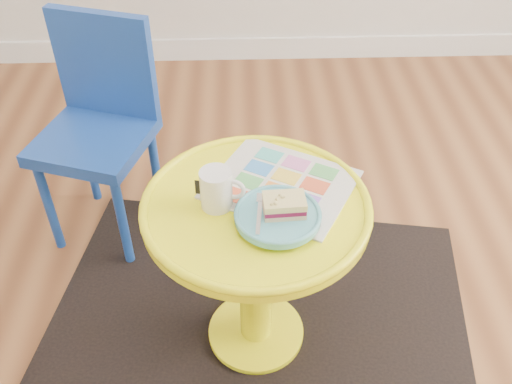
{
  "coord_description": "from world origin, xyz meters",
  "views": [
    {
      "loc": [
        -0.34,
        -0.87,
        1.49
      ],
      "look_at": [
        -0.3,
        0.19,
        0.58
      ],
      "focal_mm": 40.0,
      "sensor_mm": 36.0,
      "label": 1
    }
  ],
  "objects_px": {
    "side_table": "(256,247)",
    "plate": "(278,216)",
    "chair": "(99,118)",
    "newspaper": "(281,184)",
    "mug": "(217,188)"
  },
  "relations": [
    {
      "from": "mug",
      "to": "plate",
      "type": "height_order",
      "value": "mug"
    },
    {
      "from": "newspaper",
      "to": "plate",
      "type": "xyz_separation_m",
      "value": [
        -0.02,
        -0.14,
        0.02
      ]
    },
    {
      "from": "newspaper",
      "to": "mug",
      "type": "distance_m",
      "value": 0.18
    },
    {
      "from": "side_table",
      "to": "newspaper",
      "type": "relative_size",
      "value": 1.67
    },
    {
      "from": "newspaper",
      "to": "plate",
      "type": "bearing_deg",
      "value": -68.49
    },
    {
      "from": "newspaper",
      "to": "plate",
      "type": "distance_m",
      "value": 0.14
    },
    {
      "from": "side_table",
      "to": "chair",
      "type": "height_order",
      "value": "chair"
    },
    {
      "from": "side_table",
      "to": "chair",
      "type": "relative_size",
      "value": 0.74
    },
    {
      "from": "side_table",
      "to": "plate",
      "type": "bearing_deg",
      "value": -53.94
    },
    {
      "from": "chair",
      "to": "mug",
      "type": "distance_m",
      "value": 0.7
    },
    {
      "from": "plate",
      "to": "side_table",
      "type": "bearing_deg",
      "value": 126.06
    },
    {
      "from": "side_table",
      "to": "newspaper",
      "type": "height_order",
      "value": "newspaper"
    },
    {
      "from": "newspaper",
      "to": "chair",
      "type": "bearing_deg",
      "value": 168.73
    },
    {
      "from": "chair",
      "to": "newspaper",
      "type": "distance_m",
      "value": 0.75
    },
    {
      "from": "side_table",
      "to": "plate",
      "type": "xyz_separation_m",
      "value": [
        0.05,
        -0.07,
        0.17
      ]
    }
  ]
}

